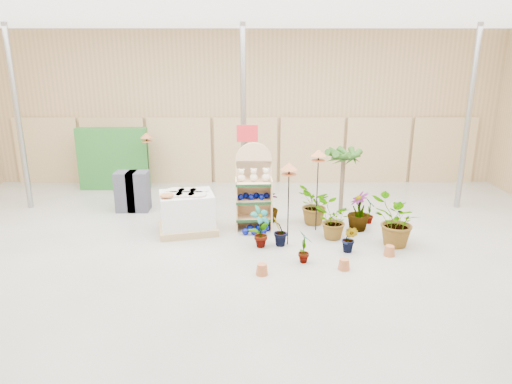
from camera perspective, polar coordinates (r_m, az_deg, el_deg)
room at (r=8.72m, az=-1.97°, el=6.56°), size 15.20×12.10×4.70m
display_shelf at (r=10.16m, az=-0.28°, el=0.30°), size 0.83×0.55×1.93m
teddy_bears at (r=9.99m, az=-0.17°, el=2.03°), size 0.71×0.18×0.30m
gazing_balls_shelf at (r=10.10m, az=-0.28°, el=-0.53°), size 0.71×0.24×0.13m
gazing_balls_floor at (r=10.06m, az=0.05°, el=-4.73°), size 0.63×0.39×0.15m
pallet_stack at (r=10.14m, az=-8.61°, el=-2.52°), size 1.45×1.30×0.92m
charcoal_planters at (r=11.80m, az=-15.16°, el=0.08°), size 0.80×0.50×1.00m
trellis_stock at (r=13.79m, az=-17.38°, el=3.96°), size 2.00×0.30×1.80m
offer_sign at (r=10.87m, az=-1.08°, el=5.10°), size 0.50×0.08×2.20m
bird_table_front at (r=9.01m, az=4.15°, el=2.90°), size 0.34×0.34×1.73m
bird_table_right at (r=9.85m, az=7.82°, el=4.53°), size 0.34×0.34×1.83m
bird_table_back at (r=12.82m, az=-13.52°, el=6.66°), size 0.34×0.34×1.76m
palm at (r=11.31m, az=10.89°, el=4.58°), size 0.70×0.70×1.69m
potted_plant_0 at (r=9.20m, az=0.54°, el=-4.42°), size 0.55×0.54×0.87m
potted_plant_1 at (r=9.30m, az=2.98°, el=-4.97°), size 0.42×0.44×0.63m
potted_plant_2 at (r=9.77m, az=9.46°, el=-3.51°), size 0.85×0.77×0.82m
potted_plant_3 at (r=10.38m, az=12.72°, el=-2.35°), size 0.53×0.53×0.87m
potted_plant_4 at (r=10.86m, az=14.04°, el=-2.26°), size 0.24×0.34×0.63m
potted_plant_6 at (r=10.53m, az=7.39°, el=-1.63°), size 0.80×0.90×0.93m
potted_plant_8 at (r=8.61m, az=6.05°, el=-6.75°), size 0.28×0.38×0.67m
potted_plant_9 at (r=9.21m, az=11.63°, el=-5.77°), size 0.40×0.38×0.56m
potted_plant_10 at (r=9.63m, az=17.13°, el=-3.57°), size 1.26×1.23×1.07m
potted_plant_11 at (r=10.65m, az=1.67°, el=-1.83°), size 0.43×0.43×0.74m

